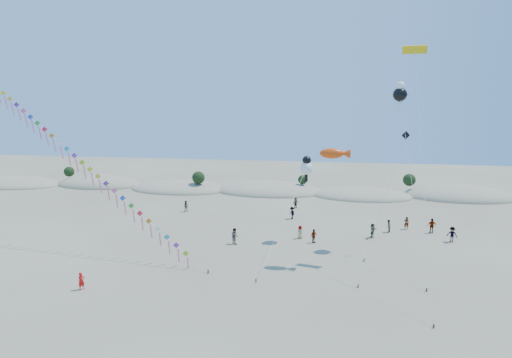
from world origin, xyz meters
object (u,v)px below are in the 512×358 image
(kite_train, at_px, (83,164))
(parafoil_kite, at_px, (415,54))
(flyer_foreground, at_px, (81,281))
(fish_kite, at_px, (335,154))

(kite_train, xyz_separation_m, parafoil_kite, (34.16, 2.98, 11.29))
(parafoil_kite, bearing_deg, flyer_foreground, -156.00)
(fish_kite, bearing_deg, flyer_foreground, -155.71)
(kite_train, height_order, fish_kite, kite_train)
(parafoil_kite, bearing_deg, fish_kite, -156.82)
(flyer_foreground, bearing_deg, parafoil_kite, -31.81)
(parafoil_kite, xyz_separation_m, flyer_foreground, (-29.27, -13.03, -19.87))
(fish_kite, relative_size, flyer_foreground, 7.41)
(kite_train, xyz_separation_m, fish_kite, (26.67, -0.22, 1.70))
(fish_kite, bearing_deg, kite_train, 179.52)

